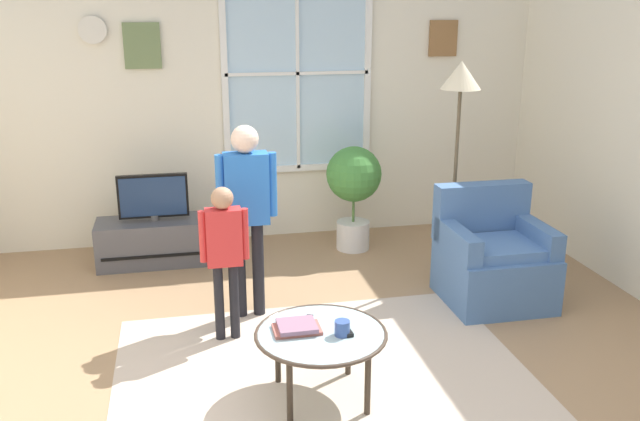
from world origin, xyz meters
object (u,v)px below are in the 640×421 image
object	(u,v)px
tv_stand	(157,241)
remote_near_cup	(309,321)
cup	(342,328)
floor_lamp	(460,98)
television	(153,197)
book_stack	(297,327)
armchair	(493,260)
coffee_table	(321,337)
remote_near_books	(347,330)
person_red_shirt	(224,246)
person_blue_shirt	(247,200)
potted_plant_by_window	(354,184)

from	to	relation	value
tv_stand	remote_near_cup	distance (m)	2.48
cup	floor_lamp	world-z (taller)	floor_lamp
television	book_stack	bearing A→B (deg)	-70.29
cup	armchair	bearing A→B (deg)	37.68
book_stack	floor_lamp	size ratio (longest dim) A/B	0.15
armchair	remote_near_cup	xyz separation A→B (m)	(-1.63, -0.95, 0.11)
coffee_table	remote_near_cup	size ratio (longest dim) A/B	5.47
tv_stand	book_stack	bearing A→B (deg)	-70.31
tv_stand	remote_near_books	bearing A→B (deg)	-65.32
armchair	remote_near_books	bearing A→B (deg)	-142.40
person_red_shirt	floor_lamp	xyz separation A→B (m)	(1.96, 0.79, 0.82)
person_blue_shirt	floor_lamp	distance (m)	1.92
television	potted_plant_by_window	xyz separation A→B (m)	(1.80, -0.00, 0.01)
armchair	potted_plant_by_window	world-z (taller)	potted_plant_by_window
remote_near_cup	person_red_shirt	world-z (taller)	person_red_shirt
armchair	person_red_shirt	bearing A→B (deg)	-173.63
tv_stand	remote_near_books	distance (m)	2.70
book_stack	person_blue_shirt	size ratio (longest dim) A/B	0.19
remote_near_books	television	bearing A→B (deg)	114.70
armchair	remote_near_cup	world-z (taller)	armchair
coffee_table	person_blue_shirt	bearing A→B (deg)	103.40
person_red_shirt	person_blue_shirt	distance (m)	0.44
remote_near_cup	potted_plant_by_window	size ratio (longest dim) A/B	0.14
cup	remote_near_cup	xyz separation A→B (m)	(-0.16, 0.19, -0.03)
television	remote_near_cup	xyz separation A→B (m)	(0.93, -2.28, -0.18)
potted_plant_by_window	television	bearing A→B (deg)	179.86
television	tv_stand	bearing A→B (deg)	90.00
remote_near_cup	floor_lamp	world-z (taller)	floor_lamp
person_blue_shirt	potted_plant_by_window	bearing A→B (deg)	47.85
television	cup	xyz separation A→B (m)	(1.09, -2.47, -0.15)
tv_stand	remote_near_cup	bearing A→B (deg)	-67.83
remote_near_cup	coffee_table	bearing A→B (deg)	-70.98
coffee_table	person_red_shirt	distance (m)	1.02
television	floor_lamp	world-z (taller)	floor_lamp
cup	potted_plant_by_window	bearing A→B (deg)	73.94
coffee_table	armchair	bearing A→B (deg)	34.34
television	armchair	world-z (taller)	armchair
potted_plant_by_window	armchair	bearing A→B (deg)	-60.02
television	book_stack	xyz separation A→B (m)	(0.85, -2.37, -0.17)
armchair	book_stack	world-z (taller)	armchair
floor_lamp	television	bearing A→B (deg)	162.66
armchair	coffee_table	xyz separation A→B (m)	(-1.59, -1.08, 0.07)
book_stack	remote_near_books	bearing A→B (deg)	-15.35
television	cup	size ratio (longest dim) A/B	6.79
tv_stand	potted_plant_by_window	xyz separation A→B (m)	(1.80, -0.01, 0.43)
armchair	coffee_table	world-z (taller)	armchair
cup	person_blue_shirt	size ratio (longest dim) A/B	0.06
cup	remote_near_cup	world-z (taller)	cup
person_blue_shirt	floor_lamp	world-z (taller)	floor_lamp
tv_stand	remote_near_cup	size ratio (longest dim) A/B	7.30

